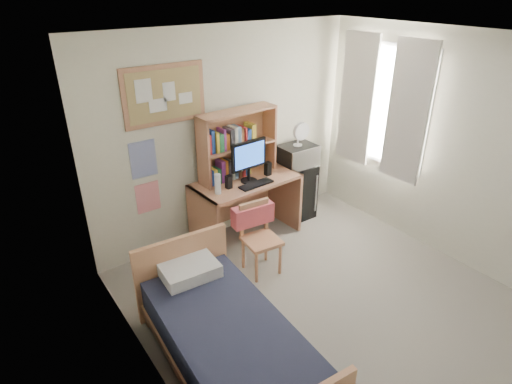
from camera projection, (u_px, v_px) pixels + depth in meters
floor at (342, 315)px, 4.31m from camera, size 3.60×4.20×0.02m
ceiling at (374, 44)px, 3.15m from camera, size 3.60×4.20×0.02m
wall_back at (227, 136)px, 5.26m from camera, size 3.60×0.04×2.60m
wall_left at (165, 274)px, 2.79m from camera, size 0.04×4.20×2.60m
wall_right at (469, 156)px, 4.66m from camera, size 0.04×4.20×2.60m
window_unit at (382, 106)px, 5.38m from camera, size 0.10×1.40×1.70m
curtain_left at (408, 113)px, 5.07m from camera, size 0.04×0.55×1.70m
curtain_right at (357, 99)px, 5.65m from camera, size 0.04×0.55×1.70m
bulletin_board at (164, 95)px, 4.56m from camera, size 0.94×0.03×0.64m
poster_wave at (143, 159)px, 4.70m from camera, size 0.30×0.01×0.42m
poster_japan at (148, 197)px, 4.91m from camera, size 0.28×0.01×0.36m
desk at (246, 209)px, 5.41m from camera, size 1.36×0.74×0.83m
desk_chair at (262, 240)px, 4.77m from camera, size 0.45×0.45×0.83m
mini_fridge at (295, 190)px, 5.95m from camera, size 0.46×0.46×0.78m
bed at (229, 347)px, 3.59m from camera, size 1.04×1.90×0.51m
hutch at (238, 144)px, 5.15m from camera, size 1.03×0.32×0.83m
monitor at (249, 161)px, 5.07m from camera, size 0.49×0.07×0.52m
keyboard at (256, 184)px, 5.08m from camera, size 0.45×0.16×0.02m
speaker_left at (229, 182)px, 4.98m from camera, size 0.07×0.07×0.16m
speaker_right at (268, 169)px, 5.32m from camera, size 0.07×0.07×0.17m
water_bottle at (218, 184)px, 4.84m from camera, size 0.07×0.07×0.24m
hoodie at (253, 215)px, 4.83m from camera, size 0.50×0.20×0.23m
microwave at (297, 155)px, 5.69m from camera, size 0.48×0.37×0.28m
desk_fan at (298, 135)px, 5.57m from camera, size 0.24×0.24×0.29m
pillow at (190, 270)px, 4.02m from camera, size 0.54×0.40×0.12m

